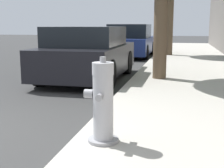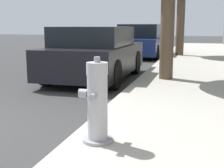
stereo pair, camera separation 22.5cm
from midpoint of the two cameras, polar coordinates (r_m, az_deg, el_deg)
name	(u,v)px [view 1 (the left image)]	position (r m, az deg, el deg)	size (l,w,h in m)	color
sidewalk_slab	(210,155)	(3.44, 15.68, -12.46)	(2.99, 40.00, 0.15)	#B7B2A8
fire_hydrant	(103,104)	(3.36, -3.61, -3.63)	(0.37, 0.38, 0.93)	#97979C
parked_car_near	(88,54)	(8.14, -5.19, 5.49)	(1.85, 3.82, 1.37)	black
parked_car_mid	(131,41)	(14.20, 2.95, 7.81)	(1.84, 3.95, 1.45)	navy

